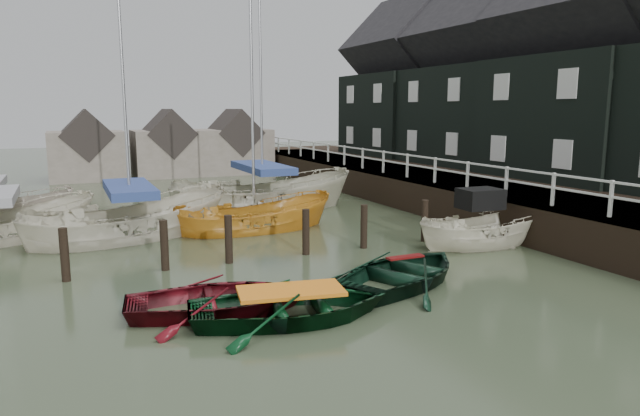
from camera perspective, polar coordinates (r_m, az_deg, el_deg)
name	(u,v)px	position (r m, az deg, el deg)	size (l,w,h in m)	color
ground	(308,287)	(14.35, -1.19, -7.89)	(120.00, 120.00, 0.00)	#313B26
pier	(410,188)	(27.25, 8.98, 2.01)	(3.04, 32.00, 2.70)	black
land_strip	(501,195)	(30.70, 17.62, 1.21)	(14.00, 38.00, 1.50)	black
quay_houses	(527,81)	(29.42, 19.97, 11.83)	(6.52, 28.14, 10.01)	black
mooring_pilings	(232,246)	(16.60, -8.82, -3.75)	(13.72, 0.22, 1.80)	black
far_sheds	(166,148)	(39.15, -15.16, 5.84)	(14.00, 4.08, 4.39)	#665B51
rowboat_red	(223,311)	(12.88, -9.69, -10.15)	(2.93, 4.10, 0.85)	#4E0B11
rowboat_green	(291,319)	(12.26, -2.91, -11.05)	(3.03, 4.24, 0.88)	black
rowboat_dkgreen	(404,284)	(14.77, 8.45, -7.48)	(3.09, 4.32, 0.90)	black
motorboat	(482,244)	(19.18, 15.88, -3.44)	(4.71, 2.04, 2.74)	beige
sailboat_b	(132,235)	(20.82, -18.29, -2.60)	(7.82, 4.70, 12.80)	beige
sailboat_c	(255,229)	(21.11, -6.55, -2.12)	(6.07, 2.32, 10.74)	orange
sailboat_d	(263,208)	(25.42, -5.73, 0.04)	(8.40, 3.93, 13.67)	beige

